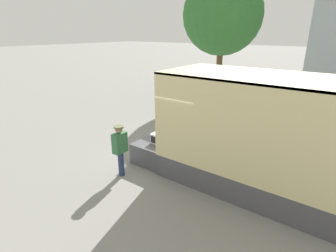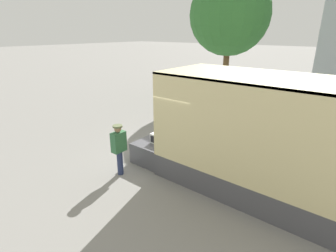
{
  "view_description": "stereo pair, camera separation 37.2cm",
  "coord_description": "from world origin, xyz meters",
  "px_view_note": "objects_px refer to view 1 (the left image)",
  "views": [
    {
      "loc": [
        4.54,
        -6.75,
        4.2
      ],
      "look_at": [
        -0.29,
        -0.2,
        1.25
      ],
      "focal_mm": 28.0,
      "sensor_mm": 36.0,
      "label": 1
    },
    {
      "loc": [
        4.83,
        -6.52,
        4.2
      ],
      "look_at": [
        -0.29,
        -0.2,
        1.25
      ],
      "focal_mm": 28.0,
      "sensor_mm": 36.0,
      "label": 2
    }
  ],
  "objects_px": {
    "box_truck": "(322,175)",
    "portable_generator": "(173,128)",
    "microwave": "(159,138)",
    "street_tree": "(222,15)",
    "worker_person": "(120,146)"
  },
  "relations": [
    {
      "from": "box_truck",
      "to": "portable_generator",
      "type": "bearing_deg",
      "value": 173.23
    },
    {
      "from": "box_truck",
      "to": "microwave",
      "type": "bearing_deg",
      "value": -174.05
    },
    {
      "from": "box_truck",
      "to": "portable_generator",
      "type": "height_order",
      "value": "box_truck"
    },
    {
      "from": "microwave",
      "to": "street_tree",
      "type": "height_order",
      "value": "street_tree"
    },
    {
      "from": "microwave",
      "to": "worker_person",
      "type": "relative_size",
      "value": 0.28
    },
    {
      "from": "box_truck",
      "to": "worker_person",
      "type": "height_order",
      "value": "box_truck"
    },
    {
      "from": "box_truck",
      "to": "street_tree",
      "type": "distance_m",
      "value": 11.75
    },
    {
      "from": "microwave",
      "to": "portable_generator",
      "type": "distance_m",
      "value": 1.08
    },
    {
      "from": "portable_generator",
      "to": "street_tree",
      "type": "relative_size",
      "value": 0.1
    },
    {
      "from": "street_tree",
      "to": "worker_person",
      "type": "bearing_deg",
      "value": -79.64
    },
    {
      "from": "box_truck",
      "to": "street_tree",
      "type": "xyz_separation_m",
      "value": [
        -6.98,
        8.48,
        4.19
      ]
    },
    {
      "from": "portable_generator",
      "to": "microwave",
      "type": "bearing_deg",
      "value": -80.97
    },
    {
      "from": "microwave",
      "to": "street_tree",
      "type": "distance_m",
      "value": 10.17
    },
    {
      "from": "box_truck",
      "to": "worker_person",
      "type": "xyz_separation_m",
      "value": [
        -5.08,
        -1.87,
        0.09
      ]
    },
    {
      "from": "portable_generator",
      "to": "worker_person",
      "type": "height_order",
      "value": "worker_person"
    }
  ]
}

